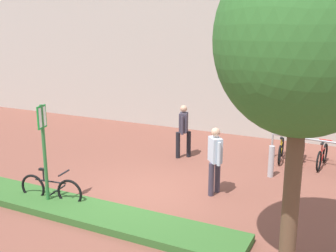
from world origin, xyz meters
The scene contains 10 objects.
ground_plane centered at (0.00, 0.00, 0.00)m, with size 60.00×60.00×0.00m, color brown.
building_facade centered at (0.00, 7.16, 5.00)m, with size 28.00×1.20×10.00m, color #B2ADA3.
planter_strip centered at (-0.42, -1.65, 0.08)m, with size 7.00×1.10×0.16m, color #336028.
tree_sidewalk centered at (3.79, -1.75, 3.88)m, with size 2.75×2.75×5.42m.
parking_sign_post centered at (-1.70, -1.65, 1.58)m, with size 0.12×0.36×2.42m.
bike_at_sign centered at (-1.72, -1.51, 0.35)m, with size 1.67×0.42×0.86m.
bike_rack_cluster centered at (4.07, 4.07, 0.35)m, with size 3.73×1.90×0.83m.
bollard_steel centered at (2.57, 2.58, 0.45)m, with size 0.16×0.16×0.90m, color #ADADB2.
person_casual_tan centered at (1.56, 0.75, 0.98)m, with size 0.44×0.48×1.72m.
person_suited_navy centered at (-0.34, 3.07, 0.98)m, with size 0.40×0.59×1.72m.
Camera 1 is at (4.69, -8.17, 4.06)m, focal length 42.61 mm.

